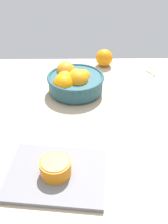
% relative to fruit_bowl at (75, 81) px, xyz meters
% --- Properties ---
extents(ground_plane, '(1.29, 0.97, 0.03)m').
position_rel_fruit_bowl_xyz_m(ground_plane, '(-0.00, -0.17, -0.07)').
color(ground_plane, tan).
extents(fruit_bowl, '(0.23, 0.23, 0.11)m').
position_rel_fruit_bowl_xyz_m(fruit_bowl, '(0.00, 0.00, 0.00)').
color(fruit_bowl, '#234C56').
rests_on(fruit_bowl, ground_plane).
extents(cutting_board, '(0.29, 0.24, 0.01)m').
position_rel_fruit_bowl_xyz_m(cutting_board, '(-0.04, -0.45, -0.04)').
color(cutting_board, slate).
rests_on(cutting_board, ground_plane).
extents(orange_half_0, '(0.07, 0.07, 0.04)m').
position_rel_fruit_bowl_xyz_m(orange_half_0, '(-0.04, -0.45, -0.02)').
color(orange_half_0, orange).
rests_on(orange_half_0, cutting_board).
extents(orange_half_1, '(0.07, 0.07, 0.04)m').
position_rel_fruit_bowl_xyz_m(orange_half_1, '(-0.04, -0.44, -0.02)').
color(orange_half_1, orange).
rests_on(orange_half_1, cutting_board).
extents(orange_half_2, '(0.09, 0.09, 0.05)m').
position_rel_fruit_bowl_xyz_m(orange_half_2, '(-0.05, -0.45, -0.01)').
color(orange_half_2, orange).
rests_on(orange_half_2, cutting_board).
extents(loose_orange_1, '(0.08, 0.08, 0.08)m').
position_rel_fruit_bowl_xyz_m(loose_orange_1, '(0.14, 0.24, -0.01)').
color(loose_orange_1, orange).
rests_on(loose_orange_1, ground_plane).
extents(herb_sprig_0, '(0.03, 0.07, 0.01)m').
position_rel_fruit_bowl_xyz_m(herb_sprig_0, '(0.35, 0.15, -0.05)').
color(herb_sprig_0, green).
rests_on(herb_sprig_0, ground_plane).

